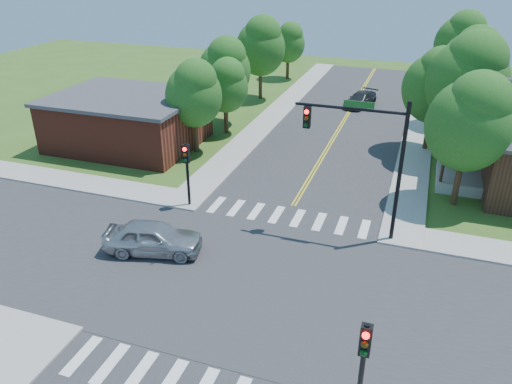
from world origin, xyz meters
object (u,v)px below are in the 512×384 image
at_px(car_silver, 153,238).
at_px(car_dgrey, 360,100).
at_px(signal_mast_ne, 366,146).
at_px(signal_pole_se, 364,355).
at_px(signal_pole_nw, 187,163).

distance_m(car_silver, car_dgrey, 28.44).
height_order(signal_mast_ne, signal_pole_se, signal_mast_ne).
bearing_deg(car_dgrey, signal_pole_se, -65.15).
distance_m(signal_mast_ne, car_dgrey, 23.59).
bearing_deg(car_dgrey, signal_pole_nw, -88.58).
bearing_deg(signal_pole_se, signal_mast_ne, 98.56).
xyz_separation_m(signal_mast_ne, signal_pole_se, (1.69, -11.21, -2.19)).
bearing_deg(car_silver, signal_pole_nw, -7.53).
height_order(signal_pole_se, car_silver, signal_pole_se).
distance_m(signal_mast_ne, signal_pole_se, 11.55).
bearing_deg(car_dgrey, car_silver, -85.08).
xyz_separation_m(signal_pole_se, car_dgrey, (-4.97, 34.19, -2.03)).
relative_size(signal_mast_ne, car_dgrey, 1.54).
height_order(signal_mast_ne, car_silver, signal_mast_ne).
xyz_separation_m(signal_mast_ne, car_dgrey, (-3.29, 22.98, -4.22)).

